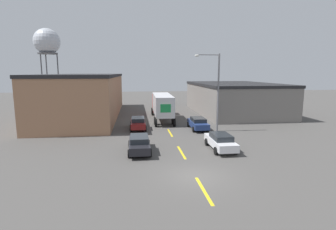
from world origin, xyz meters
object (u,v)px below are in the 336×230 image
semi_truck (162,104)px  water_tower (47,42)px  parked_car_right_near (221,141)px  parked_car_left_near (139,143)px  street_lamp (216,87)px  parked_car_right_mid (198,123)px  parked_car_left_far (138,123)px

semi_truck → water_tower: bearing=131.0°
parked_car_right_near → water_tower: water_tower is taller
parked_car_left_near → street_lamp: bearing=38.8°
parked_car_left_near → street_lamp: 12.24m
semi_truck → parked_car_right_near: semi_truck is taller
water_tower → street_lamp: (29.67, -37.65, -8.75)m
parked_car_left_near → parked_car_right_near: bearing=-1.2°
semi_truck → parked_car_left_near: semi_truck is taller
parked_car_right_mid → parked_car_left_near: size_ratio=1.00×
parked_car_left_near → semi_truck: bearing=77.3°
semi_truck → parked_car_left_near: (-3.55, -15.72, -1.49)m
semi_truck → parked_car_left_near: 16.19m
parked_car_right_near → street_lamp: bearing=77.0°
parked_car_right_near → water_tower: 54.57m
parked_car_left_near → water_tower: water_tower is taller
parked_car_right_near → parked_car_left_far: bearing=126.6°
parked_car_right_mid → water_tower: 47.78m
water_tower → parked_car_right_near: bearing=-58.1°
semi_truck → street_lamp: bearing=-56.9°
parked_car_left_near → water_tower: bearing=114.9°
water_tower → semi_truck: bearing=-50.1°
parked_car_right_near → street_lamp: 8.70m
parked_car_left_far → street_lamp: (8.90, -2.40, 4.40)m
parked_car_left_far → water_tower: water_tower is taller
semi_truck → parked_car_left_far: (-3.55, -6.17, -1.49)m
water_tower → parked_car_left_near: bearing=-65.1°
parked_car_right_mid → semi_truck: bearing=116.5°
parked_car_right_mid → street_lamp: (1.69, -1.23, 4.40)m
parked_car_left_near → water_tower: 51.11m
parked_car_right_mid → street_lamp: bearing=-36.0°
parked_car_right_near → street_lamp: (1.69, 7.31, 4.40)m
parked_car_left_near → street_lamp: street_lamp is taller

